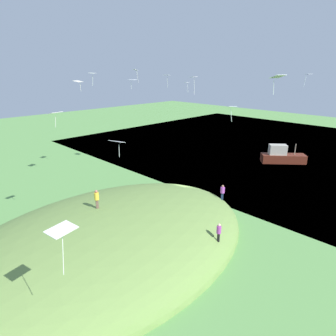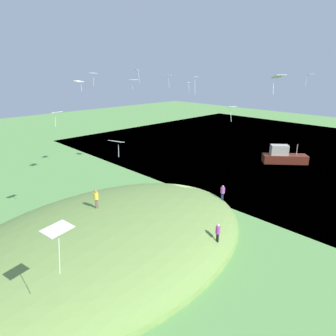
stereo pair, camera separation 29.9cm
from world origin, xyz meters
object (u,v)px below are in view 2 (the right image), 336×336
at_px(person_watching_kites, 218,231).
at_px(kite_5, 79,82).
at_px(person_walking_path, 96,197).
at_px(kite_3, 309,75).
at_px(kite_4, 137,71).
at_px(kite_8, 194,78).
at_px(kite_0, 58,231).
at_px(kite_7, 168,76).
at_px(kite_6, 93,74).
at_px(person_near_shore, 223,191).
at_px(kite_12, 188,83).
at_px(kite_1, 55,113).
at_px(kite_2, 116,142).
at_px(kite_9, 232,108).
at_px(kite_11, 133,80).
at_px(boat_on_lake, 283,157).
at_px(kite_10, 277,77).

bearing_deg(person_watching_kites, kite_5, -3.82).
distance_m(person_walking_path, kite_3, 25.76).
distance_m(kite_3, kite_5, 25.47).
bearing_deg(kite_4, kite_8, 82.66).
bearing_deg(kite_0, kite_7, -141.21).
relative_size(kite_6, kite_7, 0.79).
bearing_deg(person_near_shore, kite_12, -70.79).
height_order(kite_1, kite_4, kite_4).
bearing_deg(kite_2, person_watching_kites, 117.74).
distance_m(kite_2, kite_3, 22.61).
xyz_separation_m(person_watching_kites, kite_9, (-3.48, -1.82, 9.09)).
distance_m(person_walking_path, kite_11, 20.77).
bearing_deg(boat_on_lake, person_watching_kites, 64.31).
height_order(boat_on_lake, person_watching_kites, person_watching_kites).
distance_m(kite_1, kite_6, 15.10).
bearing_deg(kite_11, kite_0, 45.69).
bearing_deg(kite_3, kite_5, -47.39).
distance_m(kite_10, kite_12, 24.49).
bearing_deg(kite_3, kite_12, -91.53).
bearing_deg(kite_11, person_walking_path, 41.64).
bearing_deg(kite_11, kite_1, 31.30).
bearing_deg(kite_2, kite_0, 43.00).
xyz_separation_m(kite_3, kite_4, (5.55, -22.79, 0.35)).
height_order(kite_1, kite_2, kite_1).
distance_m(kite_11, kite_12, 9.41).
xyz_separation_m(person_walking_path, kite_6, (-8.91, -13.90, 9.59)).
xyz_separation_m(kite_2, kite_8, (-14.06, -4.14, 4.48)).
relative_size(kite_10, kite_11, 1.16).
height_order(kite_5, kite_12, kite_5).
bearing_deg(kite_4, person_walking_path, 42.17).
distance_m(person_near_shore, kite_7, 24.11).
xyz_separation_m(kite_6, kite_7, (-14.13, -1.12, -0.49)).
xyz_separation_m(kite_8, kite_12, (-7.66, -7.86, -1.05)).
relative_size(person_walking_path, kite_1, 1.29).
bearing_deg(boat_on_lake, kite_11, 15.70).
relative_size(kite_4, kite_8, 0.94).
bearing_deg(kite_5, person_watching_kites, 89.86).
relative_size(kite_5, kite_8, 0.63).
bearing_deg(kite_4, kite_9, 69.80).
bearing_deg(kite_5, person_walking_path, 64.18).
xyz_separation_m(kite_11, kite_12, (-9.25, 1.57, -0.68)).
relative_size(kite_5, kite_11, 1.03).
bearing_deg(kite_7, kite_8, 58.34).
bearing_deg(kite_11, kite_10, 80.33).
xyz_separation_m(person_near_shore, kite_11, (-1.16, -16.25, 10.90)).
height_order(boat_on_lake, kite_6, kite_6).
relative_size(kite_0, kite_3, 1.63).
relative_size(person_watching_kites, kite_9, 1.20).
bearing_deg(kite_5, kite_8, 139.71).
relative_size(kite_10, kite_12, 0.95).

